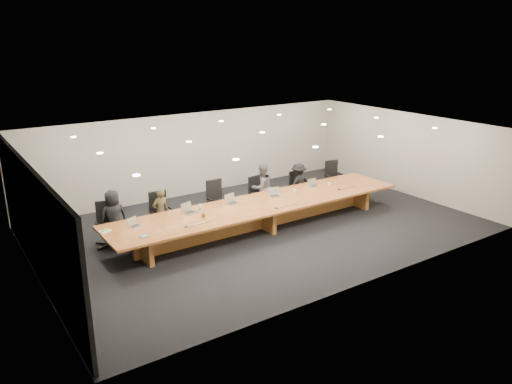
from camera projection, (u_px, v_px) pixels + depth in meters
The scene contains 29 objects.
ground at pixel (262, 228), 14.28m from camera, with size 12.00×12.00×0.00m, color black.
back_wall at pixel (195, 154), 17.02m from camera, with size 12.00×0.02×2.80m, color beige.
left_wall_panel at pixel (35, 226), 10.70m from camera, with size 0.08×7.84×2.74m, color black.
conference_table at pixel (262, 211), 14.13m from camera, with size 9.00×1.80×0.75m.
chair_far_left at pixel (108, 224), 12.91m from camera, with size 0.61×0.61×1.20m, color black, non-canonical shape.
chair_left at pixel (162, 213), 13.70m from camera, with size 0.61×0.61×1.21m, color black, non-canonical shape.
chair_mid_left at pixel (218, 200), 14.79m from camera, with size 0.61×0.61×1.20m, color black, non-canonical shape.
chair_mid_right at pixel (259, 194), 15.50m from camera, with size 0.57×0.57×1.11m, color black, non-canonical shape.
chair_right at pixel (299, 187), 16.30m from camera, with size 0.54×0.54×1.07m, color black, non-canonical shape.
chair_far_right at pixel (334, 177), 17.25m from camera, with size 0.59×0.59×1.15m, color black, non-canonical shape.
person_a at pixel (114, 217), 13.01m from camera, with size 0.72×0.47×1.47m, color black.
person_b at pixel (161, 212), 13.62m from camera, with size 0.48×0.32×1.33m, color #36321D.
person_c at pixel (262, 187), 15.45m from camera, with size 0.74×0.58×1.53m, color #4F4F51.
person_d at pixel (298, 184), 16.17m from camera, with size 0.87×0.50×1.35m, color black.
laptop_a at pixel (135, 222), 12.31m from camera, with size 0.29×0.21×0.23m, color #BBAD8F, non-canonical shape.
laptop_b at pixel (190, 208), 13.23m from camera, with size 0.36×0.26×0.28m, color tan, non-canonical shape.
laptop_c at pixel (233, 199), 13.97m from camera, with size 0.35×0.25×0.27m, color #BFAE92, non-canonical shape.
laptop_d at pixel (275, 192), 14.58m from camera, with size 0.34×0.25×0.27m, color tan, non-canonical shape.
laptop_e at pixel (314, 183), 15.57m from camera, with size 0.30×0.22×0.24m, color tan, non-canonical shape.
water_bottle at pixel (200, 209), 13.28m from camera, with size 0.07×0.07×0.22m, color silver.
amber_mug at pixel (203, 216), 12.93m from camera, with size 0.09×0.09×0.11m, color brown.
paper_cup_near at pixel (295, 191), 14.96m from camera, with size 0.09×0.09×0.10m, color silver.
paper_cup_far at pixel (329, 184), 15.70m from camera, with size 0.08×0.08×0.09m, color white.
notepad at pixel (105, 231), 12.04m from camera, with size 0.26×0.21×0.02m, color white.
lime_gadget at pixel (105, 230), 12.03m from camera, with size 0.17×0.10×0.03m, color #57B430.
av_box at pixel (144, 236), 11.72m from camera, with size 0.20×0.15×0.03m, color #AEADB2.
mic_left at pixel (186, 227), 12.31m from camera, with size 0.10×0.10×0.03m, color black.
mic_center at pixel (276, 208), 13.63m from camera, with size 0.10×0.10×0.03m, color black.
mic_right at pixel (339, 189), 15.27m from camera, with size 0.11×0.11×0.03m, color black.
Camera 1 is at (-7.58, -10.93, 5.30)m, focal length 35.00 mm.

